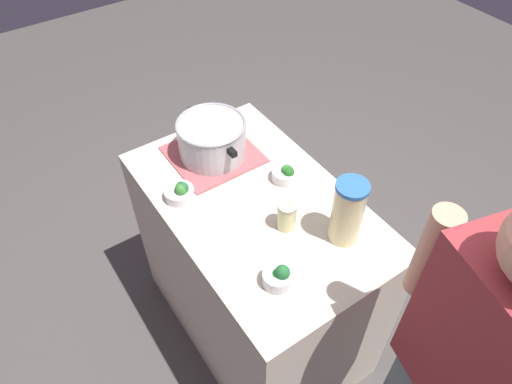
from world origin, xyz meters
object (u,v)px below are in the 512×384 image
Objects in this scene: lemonade_pitcher at (348,212)px; broccoli_bowl_center at (180,192)px; mason_jar at (287,216)px; broccoli_bowl_back at (286,174)px; broccoli_bowl_front at (279,276)px; person_cook at (452,383)px; cooking_pot at (213,138)px.

broccoli_bowl_center is at bearing -141.80° from lemonade_pitcher.
lemonade_pitcher is 0.64m from broccoli_bowl_center.
mason_jar is 1.10× the size of broccoli_bowl_back.
mason_jar reaches higher than broccoli_bowl_back.
lemonade_pitcher reaches higher than broccoli_bowl_front.
broccoli_bowl_back is at bearing 143.74° from mason_jar.
person_cook reaches higher than mason_jar.
lemonade_pitcher reaches higher than cooking_pot.
mason_jar is at bearing 1.83° from cooking_pot.
broccoli_bowl_center is 0.07× the size of person_cook.
lemonade_pitcher is (0.63, 0.16, 0.04)m from cooking_pot.
broccoli_bowl_center is (0.14, -0.23, -0.06)m from cooking_pot.
mason_jar is at bearing -175.13° from person_cook.
cooking_pot is 0.65m from lemonade_pitcher.
person_cook is at bearing -5.17° from broccoli_bowl_back.
broccoli_bowl_center is at bearing -110.63° from broccoli_bowl_back.
broccoli_bowl_back is 0.92m from person_cook.
cooking_pot is 3.47× the size of broccoli_bowl_front.
person_cook is at bearing 3.65° from cooking_pot.
mason_jar is (0.48, 0.02, -0.03)m from cooking_pot.
lemonade_pitcher is at bearing -0.60° from broccoli_bowl_back.
person_cook is (0.72, 0.06, -0.09)m from mason_jar.
lemonade_pitcher is 0.32m from broccoli_bowl_front.
lemonade_pitcher is at bearing 13.80° from cooking_pot.
cooking_pot is at bearing -176.35° from person_cook.
broccoli_bowl_center is at bearing -58.94° from cooking_pot.
broccoli_bowl_center is 1.11m from person_cook.
cooking_pot reaches higher than mason_jar.
broccoli_bowl_front is (0.03, -0.31, -0.10)m from lemonade_pitcher.
lemonade_pitcher is 2.24× the size of mason_jar.
broccoli_bowl_front is (0.66, -0.15, -0.06)m from cooking_pot.
broccoli_bowl_center is 0.42m from broccoli_bowl_back.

